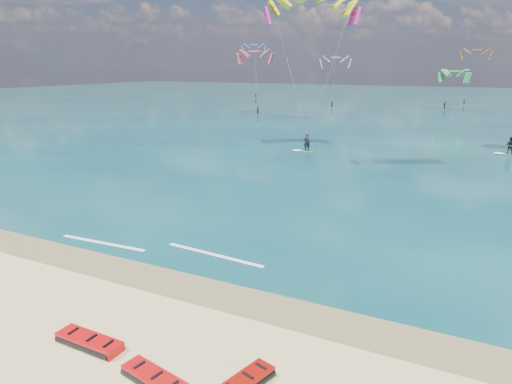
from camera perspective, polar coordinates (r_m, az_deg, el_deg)
ground at (r=54.34m, az=11.08°, el=5.59°), size 320.00×320.00×0.00m
wet_sand_strip at (r=22.29m, az=-15.95°, el=-9.40°), size 320.00×2.40×0.01m
sea at (r=116.89m, az=19.73°, el=10.23°), size 320.00×200.00×0.04m
packed_kite_left at (r=17.29m, az=-20.06°, el=-17.61°), size 2.70×1.11×0.39m
packed_kite_mid at (r=15.12m, az=-12.55°, el=-22.31°), size 2.63×1.48×0.37m
kitesurfer_main at (r=46.41m, az=6.66°, el=14.98°), size 9.41×9.08×16.74m
shoreline_foam at (r=24.25m, az=-12.13°, el=-6.94°), size 11.68×1.89×0.01m
distant_kites at (r=100.23m, az=14.69°, el=13.13°), size 86.77×42.67×14.28m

